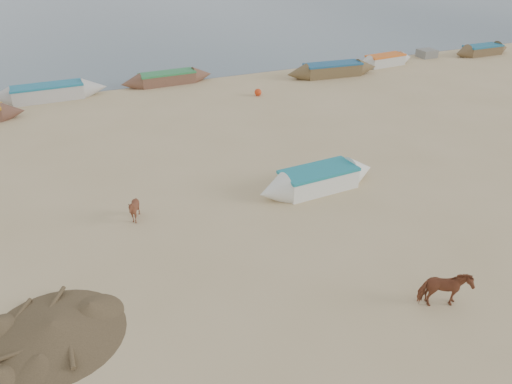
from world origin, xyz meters
TOP-DOWN VIEW (x-y plane):
  - ground at (0.00, 0.00)m, footprint 140.00×140.00m
  - cow_adult at (2.86, -2.65)m, footprint 1.51×1.06m
  - calf_front at (-4.19, 5.43)m, footprint 1.12×1.08m
  - near_canoe at (3.16, 4.91)m, footprint 5.41×1.66m
  - debris_pile at (-7.33, 0.56)m, footprint 4.16×4.16m
  - waterline_canoes at (-0.83, 20.21)m, footprint 59.42×4.40m
  - beach_clutter at (3.40, 20.05)m, footprint 44.11×5.05m

SIDE VIEW (x-z plane):
  - ground at x=0.00m, z-range 0.00..0.00m
  - debris_pile at x=-7.33m, z-range 0.00..0.46m
  - beach_clutter at x=3.40m, z-range -0.02..0.62m
  - waterline_canoes at x=-0.83m, z-range -0.05..0.90m
  - near_canoe at x=3.16m, z-range 0.00..0.89m
  - calf_front at x=-4.19m, z-range 0.00..0.96m
  - cow_adult at x=2.86m, z-range 0.00..1.17m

